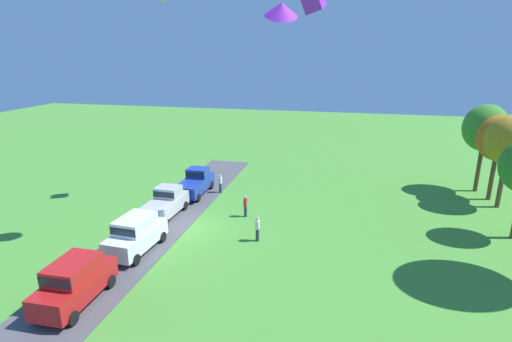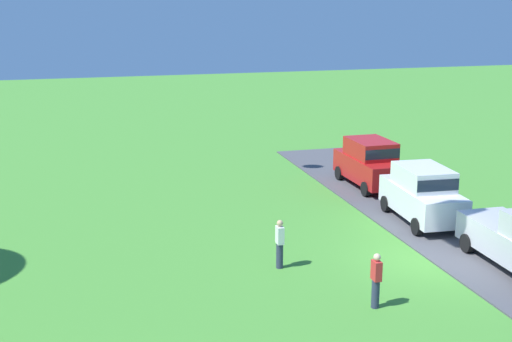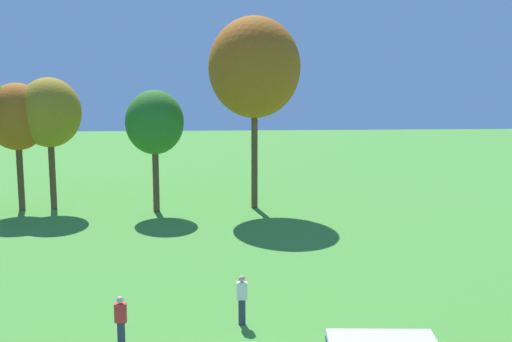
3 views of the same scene
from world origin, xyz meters
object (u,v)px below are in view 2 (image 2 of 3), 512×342
object	(u,v)px
car_suv_by_flagpole	(423,192)
person_on_lawn	(280,244)
car_suv_mid_row	(370,161)
person_beside_suv	(376,280)

from	to	relation	value
car_suv_by_flagpole	person_on_lawn	bearing A→B (deg)	114.19
car_suv_mid_row	person_beside_suv	size ratio (longest dim) A/B	2.70
car_suv_mid_row	person_beside_suv	distance (m)	13.68
car_suv_by_flagpole	person_beside_suv	world-z (taller)	car_suv_by_flagpole
person_beside_suv	person_on_lawn	distance (m)	4.19
person_beside_suv	person_on_lawn	size ratio (longest dim) A/B	1.00
car_suv_mid_row	person_on_lawn	world-z (taller)	car_suv_mid_row
person_on_lawn	car_suv_mid_row	bearing A→B (deg)	-39.73
car_suv_by_flagpole	car_suv_mid_row	xyz separation A→B (m)	(5.58, -0.22, 0.00)
car_suv_by_flagpole	person_on_lawn	size ratio (longest dim) A/B	2.75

